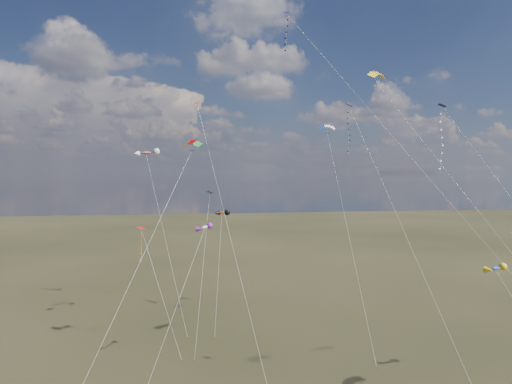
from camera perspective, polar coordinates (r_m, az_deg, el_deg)
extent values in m
cube|color=black|center=(62.78, 11.52, 10.60)|extent=(1.31, 1.35, 0.50)
cylinder|color=silver|center=(52.38, 17.98, -4.52)|extent=(3.91, 23.83, 30.43)
cube|color=#0C104F|center=(61.17, 3.80, 21.48)|extent=(0.89, 0.84, 0.34)
cylinder|color=silver|center=(48.91, 21.02, 1.41)|extent=(23.42, 28.17, 41.43)
cube|color=black|center=(62.71, -5.80, -0.04)|extent=(1.02, 1.03, 0.30)
cylinder|color=silver|center=(58.28, -6.67, -9.53)|extent=(2.49, 11.19, 18.77)
cube|color=#332316|center=(55.67, -7.71, -20.18)|extent=(0.10, 0.10, 0.12)
cube|color=#A31E13|center=(59.22, -14.16, -4.39)|extent=(1.29, 1.29, 0.29)
cylinder|color=silver|center=(56.96, -11.84, -12.05)|extent=(5.02, 6.99, 14.50)
cube|color=#332316|center=(55.87, -9.23, -20.10)|extent=(0.10, 0.10, 0.12)
cube|color=#110F50|center=(45.01, 22.23, 9.99)|extent=(0.72, 0.76, 0.29)
cube|color=#EC3608|center=(60.19, -7.37, 10.97)|extent=(0.90, 0.86, 0.29)
cylinder|color=silver|center=(50.83, -3.47, -4.63)|extent=(6.21, 18.60, 30.41)
cylinder|color=silver|center=(44.15, 28.47, -4.73)|extent=(11.47, 25.82, 32.35)
cylinder|color=silver|center=(59.18, 11.51, -4.77)|extent=(0.31, 17.16, 28.17)
cube|color=#332316|center=(55.16, 14.87, -20.46)|extent=(0.10, 0.10, 0.12)
cylinder|color=silver|center=(45.86, -14.79, -8.92)|extent=(11.18, 16.45, 24.97)
ellipsoid|color=orange|center=(69.57, -4.29, -2.61)|extent=(2.40, 2.35, 1.04)
cylinder|color=silver|center=(65.38, -4.71, -9.74)|extent=(1.91, 10.69, 15.35)
cube|color=#332316|center=(62.31, -5.20, -17.65)|extent=(0.10, 0.10, 0.12)
ellipsoid|color=white|center=(50.51, -6.42, -4.37)|extent=(1.85, 2.55, 0.70)
cylinder|color=silver|center=(47.00, -10.21, -14.56)|extent=(6.60, 10.35, 15.49)
ellipsoid|color=red|center=(75.61, -13.57, 4.77)|extent=(4.09, 2.53, 1.32)
cylinder|color=silver|center=(67.72, -11.34, -5.37)|extent=(6.34, 16.56, 24.63)
cube|color=#332316|center=(62.55, -8.52, -17.58)|extent=(0.10, 0.10, 0.12)
ellipsoid|color=#183CC2|center=(53.16, 27.81, -8.44)|extent=(2.46, 1.51, 0.91)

